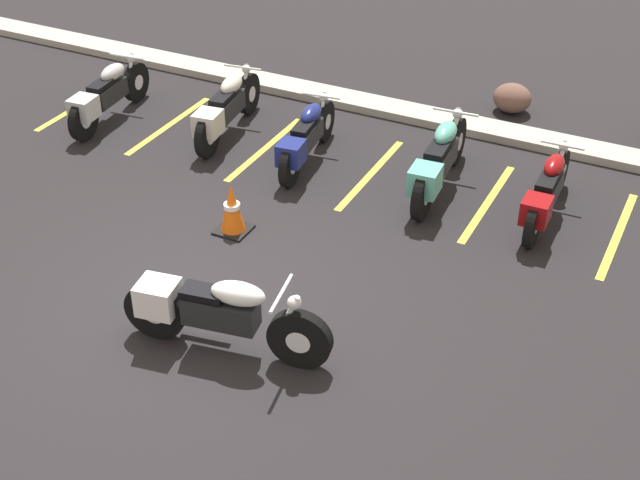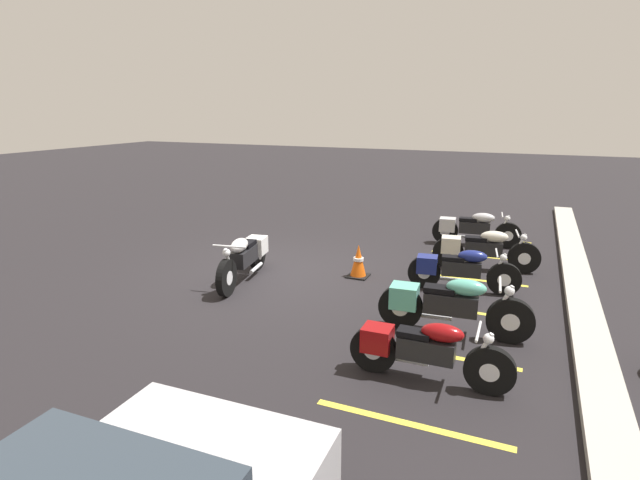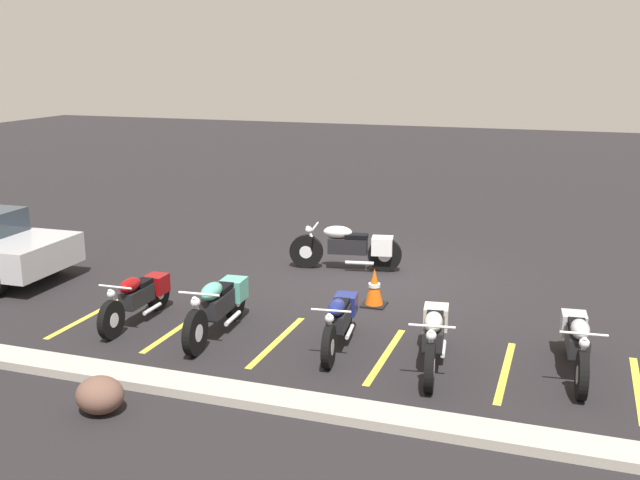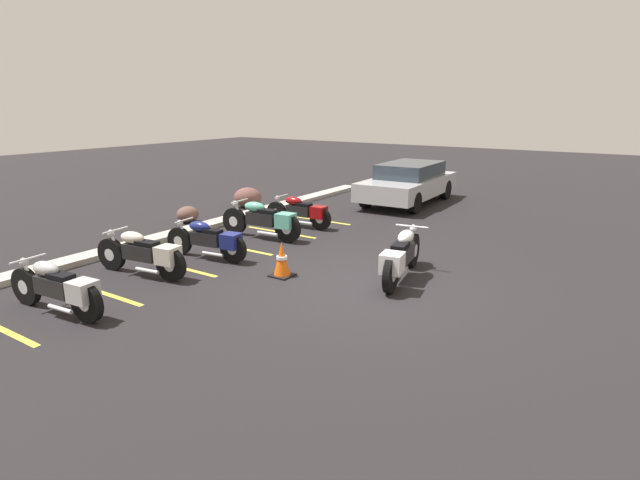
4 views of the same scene
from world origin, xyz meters
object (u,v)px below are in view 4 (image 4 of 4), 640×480
at_px(motorcycle_white_featured, 401,256).
at_px(car_silver, 408,182).
at_px(parked_bike_3, 264,220).
at_px(parked_bike_4, 301,211).
at_px(parked_bike_0, 58,288).
at_px(parked_bike_2, 209,240).
at_px(landscape_rock_1, 248,197).
at_px(landscape_rock_0, 188,214).
at_px(traffic_cone, 282,260).
at_px(parked_bike_1, 144,253).

distance_m(motorcycle_white_featured, car_silver, 7.49).
relative_size(parked_bike_3, parked_bike_4, 1.12).
distance_m(parked_bike_3, parked_bike_4, 1.43).
xyz_separation_m(motorcycle_white_featured, parked_bike_4, (2.34, 3.88, -0.05)).
bearing_deg(parked_bike_0, car_silver, -99.26).
distance_m(parked_bike_2, landscape_rock_1, 5.37).
relative_size(parked_bike_0, parked_bike_4, 1.04).
distance_m(parked_bike_0, car_silver, 11.17).
distance_m(parked_bike_0, landscape_rock_0, 6.14).
relative_size(parked_bike_4, car_silver, 0.45).
bearing_deg(landscape_rock_1, parked_bike_3, -132.90).
bearing_deg(parked_bike_4, parked_bike_3, 86.77).
distance_m(motorcycle_white_featured, parked_bike_0, 5.61).
xyz_separation_m(motorcycle_white_featured, parked_bike_3, (0.91, 3.93, -0.00)).
xyz_separation_m(motorcycle_white_featured, parked_bike_0, (-4.24, 3.68, -0.04)).
bearing_deg(landscape_rock_1, car_silver, -48.77).
height_order(motorcycle_white_featured, landscape_rock_0, motorcycle_white_featured).
bearing_deg(parked_bike_3, motorcycle_white_featured, 162.91).
distance_m(parked_bike_3, car_silver, 6.10).
relative_size(parked_bike_3, traffic_cone, 3.38).
relative_size(parked_bike_2, parked_bike_3, 0.89).
bearing_deg(motorcycle_white_featured, parked_bike_1, 110.82).
xyz_separation_m(parked_bike_0, parked_bike_1, (1.84, 0.39, 0.01)).
relative_size(motorcycle_white_featured, parked_bike_1, 1.05).
bearing_deg(car_silver, landscape_rock_1, -50.00).
relative_size(parked_bike_2, landscape_rock_0, 3.34).
xyz_separation_m(motorcycle_white_featured, car_silver, (6.91, 2.89, 0.22)).
height_order(parked_bike_0, car_silver, car_silver).
height_order(motorcycle_white_featured, traffic_cone, motorcycle_white_featured).
relative_size(parked_bike_1, parked_bike_2, 1.06).
height_order(parked_bike_0, parked_bike_4, parked_bike_0).
distance_m(parked_bike_0, parked_bike_3, 5.15).
distance_m(parked_bike_4, landscape_rock_1, 3.11).
bearing_deg(landscape_rock_1, landscape_rock_0, -179.74).
bearing_deg(parked_bike_2, traffic_cone, 172.28).
bearing_deg(landscape_rock_1, parked_bike_4, -112.51).
distance_m(parked_bike_1, car_silver, 9.38).
bearing_deg(parked_bike_4, motorcycle_white_featured, 147.80).
relative_size(parked_bike_2, landscape_rock_1, 2.29).
height_order(landscape_rock_0, landscape_rock_1, landscape_rock_1).
height_order(car_silver, landscape_rock_0, car_silver).
bearing_deg(car_silver, traffic_cone, 5.65).
bearing_deg(landscape_rock_0, parked_bike_2, -125.17).
height_order(parked_bike_0, traffic_cone, parked_bike_0).
relative_size(parked_bike_1, parked_bike_3, 0.95).
xyz_separation_m(parked_bike_3, car_silver, (6.00, -1.03, 0.22)).
bearing_deg(motorcycle_white_featured, landscape_rock_0, 71.23).
height_order(car_silver, traffic_cone, car_silver).
distance_m(landscape_rock_0, landscape_rock_1, 2.45).
bearing_deg(parked_bike_3, car_silver, -103.90).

